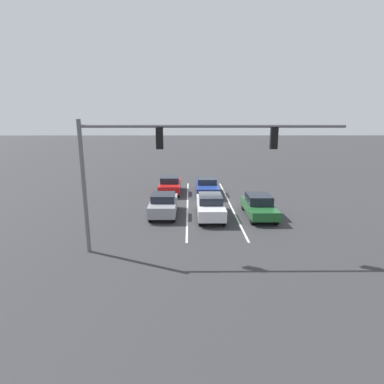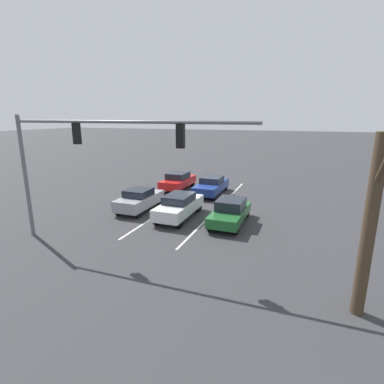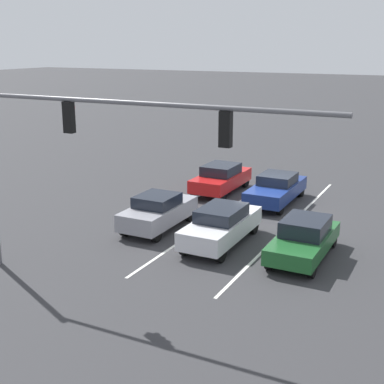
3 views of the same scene
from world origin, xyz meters
name	(u,v)px [view 2 (image 2 of 3)]	position (x,y,z in m)	size (l,w,h in m)	color
ground_plane	(206,198)	(0.00, 0.00, 0.00)	(240.00, 240.00, 0.00)	#333335
lane_stripe_left_divider	(220,206)	(-1.64, 1.80, 0.01)	(0.12, 15.60, 0.01)	silver
lane_stripe_center_divider	(178,201)	(1.64, 1.80, 0.01)	(0.12, 15.60, 0.01)	silver
car_silver_midlane_front	(179,206)	(0.11, 5.17, 0.79)	(1.70, 4.53, 1.51)	silver
car_darkgreen_leftlane_front	(230,211)	(-3.15, 5.06, 0.74)	(1.74, 4.27, 1.47)	#1E5928
car_gray_rightlane_front	(139,199)	(3.25, 4.70, 0.76)	(1.74, 4.02, 1.50)	gray
car_navy_midlane_second	(211,185)	(-0.02, -1.21, 0.74)	(1.82, 4.61, 1.45)	navy
car_red_rightlane_second	(178,181)	(3.21, -1.79, 0.78)	(1.80, 4.32, 1.50)	red
traffic_signal_gantry	(81,149)	(2.65, 10.59, 4.79)	(12.04, 0.37, 6.33)	slate
bare_tree_near	(374,215)	(-9.13, 11.85, 3.39)	(1.40, 2.89, 6.22)	#423323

